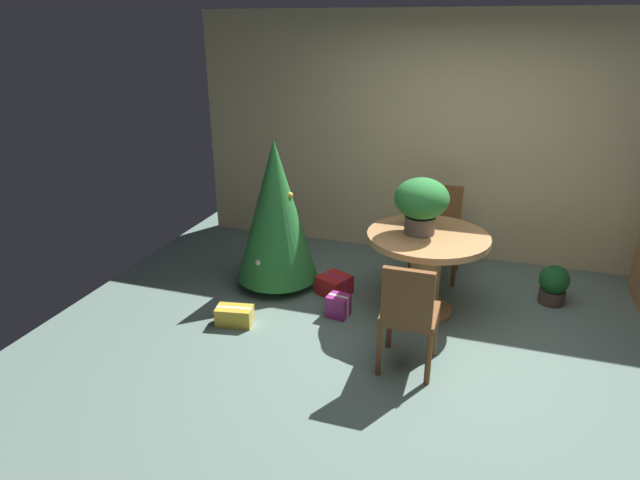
{
  "coord_description": "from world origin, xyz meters",
  "views": [
    {
      "loc": [
        0.27,
        -3.63,
        2.43
      ],
      "look_at": [
        -1.02,
        0.34,
        0.75
      ],
      "focal_mm": 30.01,
      "sensor_mm": 36.0,
      "label": 1
    }
  ],
  "objects": [
    {
      "name": "ground_plane",
      "position": [
        0.0,
        0.0,
        0.0
      ],
      "size": [
        6.6,
        6.6,
        0.0
      ],
      "primitive_type": "plane",
      "color": "slate"
    },
    {
      "name": "back_wall_panel",
      "position": [
        0.0,
        2.2,
        1.3
      ],
      "size": [
        6.0,
        0.1,
        2.6
      ],
      "primitive_type": "cube",
      "color": "beige",
      "rests_on": "ground_plane"
    },
    {
      "name": "round_dining_table",
      "position": [
        -0.17,
        0.75,
        0.52
      ],
      "size": [
        1.06,
        1.06,
        0.75
      ],
      "color": "#B27F4C",
      "rests_on": "ground_plane"
    },
    {
      "name": "flower_vase",
      "position": [
        -0.25,
        0.76,
        1.04
      ],
      "size": [
        0.46,
        0.46,
        0.49
      ],
      "color": "#665B51",
      "rests_on": "round_dining_table"
    },
    {
      "name": "wooden_chair_far",
      "position": [
        -0.17,
        1.62,
        0.52
      ],
      "size": [
        0.48,
        0.44,
        0.92
      ],
      "color": "brown",
      "rests_on": "ground_plane"
    },
    {
      "name": "wooden_chair_near",
      "position": [
        -0.17,
        -0.2,
        0.5
      ],
      "size": [
        0.4,
        0.43,
        0.89
      ],
      "color": "brown",
      "rests_on": "ground_plane"
    },
    {
      "name": "holiday_tree",
      "position": [
        -1.62,
        0.83,
        0.79
      ],
      "size": [
        0.79,
        0.79,
        1.47
      ],
      "color": "brown",
      "rests_on": "ground_plane"
    },
    {
      "name": "gift_box_gold",
      "position": [
        -1.69,
        0.01,
        0.08
      ],
      "size": [
        0.34,
        0.23,
        0.17
      ],
      "color": "gold",
      "rests_on": "ground_plane"
    },
    {
      "name": "gift_box_purple",
      "position": [
        -0.87,
        0.42,
        0.1
      ],
      "size": [
        0.21,
        0.19,
        0.2
      ],
      "color": "#9E287A",
      "rests_on": "ground_plane"
    },
    {
      "name": "gift_box_red",
      "position": [
        -1.03,
        0.83,
        0.09
      ],
      "size": [
        0.36,
        0.36,
        0.19
      ],
      "color": "red",
      "rests_on": "ground_plane"
    },
    {
      "name": "potted_plant",
      "position": [
        0.96,
        1.28,
        0.19
      ],
      "size": [
        0.27,
        0.27,
        0.38
      ],
      "color": "#4C382D",
      "rests_on": "ground_plane"
    }
  ]
}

